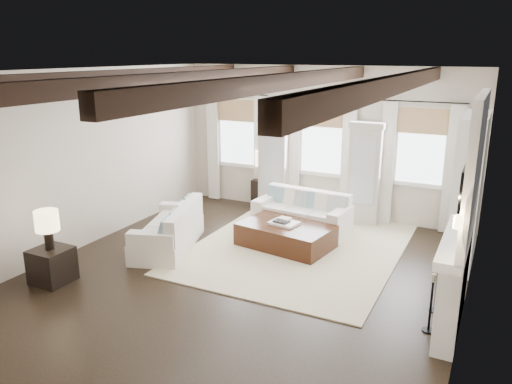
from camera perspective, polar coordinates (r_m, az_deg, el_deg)
The scene contains 15 objects.
ground at distance 8.05m, azimuth -1.73°, elevation -9.77°, with size 7.50×7.50×0.00m, color black.
room_shell at distance 7.93m, azimuth 6.02°, elevation 4.19°, with size 6.54×7.54×3.22m.
area_rug at distance 9.25m, azimuth 4.87°, elevation -6.27°, with size 3.55×4.46×0.02m, color beige.
sofa_back at distance 10.00m, azimuth 5.35°, elevation -2.62°, with size 1.94×1.01×0.80m.
sofa_left at distance 9.21m, azimuth -9.71°, elevation -4.43°, with size 1.40×2.07×0.81m.
ottoman at distance 9.19m, azimuth 3.41°, elevation -5.01°, with size 1.64×1.02×0.43m, color black.
tray at distance 9.14m, azimuth 3.20°, elevation -3.56°, with size 0.50×0.38×0.04m, color white.
book_lower at distance 9.11m, azimuth 2.93°, elevation -3.35°, with size 0.26×0.20×0.04m, color #262628.
book_upper at distance 9.14m, azimuth 3.27°, elevation -3.05°, with size 0.22×0.17×0.03m, color beige.
side_table_front at distance 8.43m, azimuth -22.28°, elevation -7.76°, with size 0.55×0.55×0.55m, color black.
lamp_front at distance 8.19m, azimuth -22.77°, elevation -3.30°, with size 0.36×0.36×0.62m.
side_table_back at distance 11.52m, azimuth 0.83°, elevation -0.11°, with size 0.43×0.43×0.65m, color black.
lamp_back at distance 11.33m, azimuth 0.84°, elevation 3.68°, with size 0.39×0.39×0.67m.
candlestick_near at distance 6.86m, azimuth 19.32°, elevation -12.40°, with size 0.16×0.16×0.80m.
candlestick_far at distance 7.38m, azimuth 19.93°, elevation -10.51°, with size 0.16×0.16×0.77m.
Camera 1 is at (3.45, -6.39, 3.46)m, focal length 35.00 mm.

